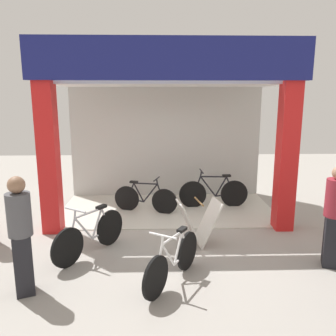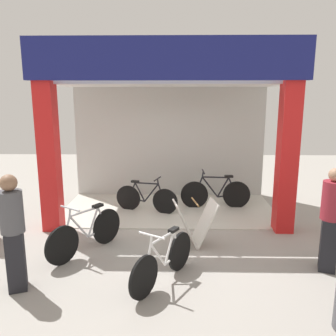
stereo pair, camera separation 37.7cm
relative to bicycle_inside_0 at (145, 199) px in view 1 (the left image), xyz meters
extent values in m
plane|color=#9E9991|center=(0.52, -1.07, -0.33)|extent=(17.99, 17.99, 0.00)
cube|color=beige|center=(0.52, 0.19, -0.32)|extent=(5.00, 2.52, 0.02)
cube|color=#B7B7B2|center=(0.52, 1.45, 1.14)|extent=(5.00, 0.12, 2.95)
cube|color=red|center=(-1.80, -1.07, 1.14)|extent=(0.35, 0.36, 2.95)
cube|color=red|center=(2.84, -1.07, 1.14)|extent=(0.35, 0.36, 2.95)
cube|color=navy|center=(0.52, -1.22, 3.00)|extent=(5.20, 0.20, 0.76)
cube|color=silver|center=(0.52, 0.19, 2.59)|extent=(5.00, 2.52, 0.06)
cylinder|color=black|center=(-0.44, 0.13, -0.04)|extent=(0.58, 0.21, 0.60)
cylinder|color=black|center=(0.45, -0.14, -0.04)|extent=(0.58, 0.21, 0.60)
cylinder|color=black|center=(-0.23, 0.07, -0.06)|extent=(0.39, 0.15, 0.08)
cylinder|color=black|center=(-0.15, 0.05, 0.14)|extent=(0.26, 0.11, 0.45)
cylinder|color=black|center=(0.12, -0.04, 0.14)|extent=(0.36, 0.14, 0.47)
cylinder|color=black|center=(0.01, 0.00, 0.36)|extent=(0.56, 0.20, 0.05)
cylinder|color=black|center=(-0.34, 0.10, 0.16)|extent=(0.20, 0.09, 0.40)
cylinder|color=black|center=(0.36, -0.11, 0.17)|extent=(0.18, 0.08, 0.41)
cylinder|color=black|center=(0.28, -0.08, 0.43)|extent=(0.06, 0.05, 0.12)
cylinder|color=black|center=(0.27, -0.08, 0.49)|extent=(0.15, 0.41, 0.03)
cube|color=black|center=(-0.26, 0.08, 0.38)|extent=(0.20, 0.14, 0.05)
cylinder|color=black|center=(2.16, 0.34, 0.00)|extent=(0.66, 0.06, 0.66)
cylinder|color=black|center=(1.14, 0.31, 0.00)|extent=(0.66, 0.06, 0.66)
cylinder|color=black|center=(1.92, 0.34, -0.03)|extent=(0.44, 0.05, 0.09)
cylinder|color=black|center=(1.82, 0.33, 0.18)|extent=(0.29, 0.04, 0.49)
cylinder|color=black|center=(1.51, 0.33, 0.19)|extent=(0.41, 0.05, 0.52)
cylinder|color=black|center=(1.64, 0.33, 0.43)|extent=(0.63, 0.05, 0.05)
cylinder|color=black|center=(2.04, 0.34, 0.21)|extent=(0.22, 0.04, 0.44)
cylinder|color=black|center=(1.24, 0.32, 0.22)|extent=(0.20, 0.04, 0.46)
cylinder|color=black|center=(1.33, 0.32, 0.51)|extent=(0.06, 0.04, 0.14)
cylinder|color=black|center=(1.34, 0.32, 0.57)|extent=(0.05, 0.46, 0.03)
cube|color=black|center=(1.95, 0.34, 0.45)|extent=(0.20, 0.11, 0.05)
cylinder|color=black|center=(0.75, -2.70, -0.03)|extent=(0.35, 0.54, 0.61)
cylinder|color=black|center=(0.26, -3.49, -0.03)|extent=(0.35, 0.54, 0.61)
cylinder|color=white|center=(0.63, -2.89, -0.05)|extent=(0.24, 0.36, 0.08)
cylinder|color=white|center=(0.59, -2.96, 0.14)|extent=(0.17, 0.24, 0.45)
cylinder|color=white|center=(0.44, -3.20, 0.15)|extent=(0.22, 0.33, 0.47)
cylinder|color=white|center=(0.50, -3.10, 0.37)|extent=(0.33, 0.51, 0.05)
cylinder|color=white|center=(0.70, -2.79, 0.17)|extent=(0.13, 0.19, 0.41)
cylinder|color=white|center=(0.31, -3.42, 0.17)|extent=(0.12, 0.17, 0.42)
cylinder|color=white|center=(0.35, -3.34, 0.44)|extent=(0.06, 0.06, 0.13)
cylinder|color=white|center=(0.36, -3.34, 0.50)|extent=(0.37, 0.25, 0.03)
cube|color=black|center=(0.65, -2.86, 0.39)|extent=(0.17, 0.20, 0.05)
cylinder|color=black|center=(-0.58, -1.74, -0.01)|extent=(0.40, 0.56, 0.65)
cylinder|color=black|center=(-1.14, -2.57, -0.01)|extent=(0.40, 0.56, 0.65)
cylinder|color=silver|center=(-0.71, -1.93, -0.03)|extent=(0.27, 0.38, 0.08)
cylinder|color=silver|center=(-0.76, -2.01, 0.18)|extent=(0.19, 0.25, 0.49)
cylinder|color=silver|center=(-0.93, -2.27, 0.18)|extent=(0.25, 0.35, 0.51)
cylinder|color=silver|center=(-0.86, -2.16, 0.42)|extent=(0.37, 0.54, 0.05)
cylinder|color=silver|center=(-0.64, -1.83, 0.20)|extent=(0.15, 0.20, 0.43)
cylinder|color=silver|center=(-1.08, -2.49, 0.21)|extent=(0.14, 0.18, 0.45)
cylinder|color=silver|center=(-1.03, -2.41, 0.49)|extent=(0.06, 0.07, 0.13)
cylinder|color=silver|center=(-1.03, -2.40, 0.56)|extent=(0.39, 0.28, 0.03)
cube|color=black|center=(-0.69, -1.91, 0.44)|extent=(0.19, 0.22, 0.05)
cube|color=silver|center=(0.85, -1.81, 0.07)|extent=(0.48, 0.57, 0.82)
cube|color=silver|center=(1.21, -1.74, 0.07)|extent=(0.48, 0.57, 0.82)
cylinder|color=olive|center=(1.03, -1.77, 0.48)|extent=(0.12, 0.51, 0.03)
cube|color=black|center=(3.06, -2.65, 0.08)|extent=(0.33, 0.36, 0.83)
cylinder|color=maroon|center=(3.06, -2.65, 0.79)|extent=(0.42, 0.42, 0.60)
cube|color=black|center=(-1.54, -3.30, 0.09)|extent=(0.33, 0.35, 0.85)
cylinder|color=#4C4C51|center=(-1.54, -3.30, 0.81)|extent=(0.41, 0.41, 0.59)
sphere|color=#8C664C|center=(-1.54, -3.30, 1.21)|extent=(0.23, 0.23, 0.23)
camera|label=1|loc=(0.29, -7.68, 2.35)|focal=36.89mm
camera|label=2|loc=(0.67, -7.69, 2.35)|focal=36.89mm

